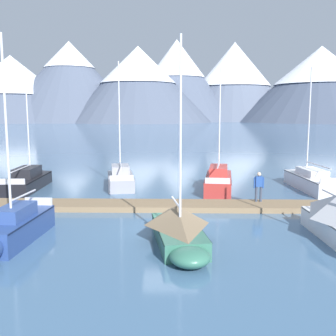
% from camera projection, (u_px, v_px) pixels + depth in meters
% --- Properties ---
extents(ground_plane, '(700.00, 700.00, 0.00)m').
position_uv_depth(ground_plane, '(170.00, 229.00, 18.24)').
color(ground_plane, '#426689').
extents(mountain_west_summit, '(84.56, 84.56, 35.57)m').
position_uv_depth(mountain_west_summit, '(12.00, 86.00, 214.84)').
color(mountain_west_summit, '#4C566B').
rests_on(mountain_west_summit, ground).
extents(mountain_central_massif, '(80.69, 80.69, 43.70)m').
position_uv_depth(mountain_central_massif, '(70.00, 81.00, 218.92)').
color(mountain_central_massif, '#4C566B').
rests_on(mountain_central_massif, ground).
extents(mountain_shoulder_ridge, '(77.91, 77.91, 39.34)m').
position_uv_depth(mountain_shoulder_ridge, '(138.00, 82.00, 208.00)').
color(mountain_shoulder_ridge, '#4C566B').
rests_on(mountain_shoulder_ridge, ground).
extents(mountain_east_summit, '(66.93, 66.93, 46.29)m').
position_uv_depth(mountain_east_summit, '(177.00, 79.00, 227.90)').
color(mountain_east_summit, '#4C566B').
rests_on(mountain_east_summit, ground).
extents(mountain_rear_spur, '(74.91, 74.91, 46.71)m').
position_uv_depth(mountain_rear_spur, '(234.00, 79.00, 239.28)').
color(mountain_rear_spur, slate).
rests_on(mountain_rear_spur, ground).
extents(mountain_north_horn, '(93.06, 93.06, 40.36)m').
position_uv_depth(mountain_north_horn, '(320.00, 82.00, 214.00)').
color(mountain_north_horn, '#424C60').
rests_on(mountain_north_horn, ground).
extents(dock, '(23.66, 3.13, 0.30)m').
position_uv_depth(dock, '(169.00, 206.00, 22.18)').
color(dock, '#846B4C').
rests_on(dock, ground).
extents(sailboat_nearest_berth, '(1.94, 6.97, 8.13)m').
position_uv_depth(sailboat_nearest_berth, '(29.00, 180.00, 28.10)').
color(sailboat_nearest_berth, black).
rests_on(sailboat_nearest_berth, ground).
extents(sailboat_second_berth, '(1.93, 5.90, 8.35)m').
position_uv_depth(sailboat_second_berth, '(12.00, 229.00, 16.05)').
color(sailboat_second_berth, navy).
rests_on(sailboat_second_berth, ground).
extents(sailboat_mid_dock_port, '(2.41, 5.92, 8.86)m').
position_uv_depth(sailboat_mid_dock_port, '(120.00, 178.00, 28.70)').
color(sailboat_mid_dock_port, '#93939E').
rests_on(sailboat_mid_dock_port, ground).
extents(sailboat_mid_dock_starboard, '(2.39, 5.76, 8.25)m').
position_uv_depth(sailboat_mid_dock_starboard, '(179.00, 227.00, 16.09)').
color(sailboat_mid_dock_starboard, '#336B56').
rests_on(sailboat_mid_dock_starboard, ground).
extents(sailboat_far_berth, '(2.65, 6.96, 8.29)m').
position_uv_depth(sailboat_far_berth, '(219.00, 180.00, 27.58)').
color(sailboat_far_berth, '#B2332D').
rests_on(sailboat_far_berth, ground).
extents(sailboat_end_of_dock, '(2.09, 7.31, 8.44)m').
position_uv_depth(sailboat_end_of_dock, '(309.00, 180.00, 27.83)').
color(sailboat_end_of_dock, silver).
rests_on(sailboat_end_of_dock, ground).
extents(person_on_dock, '(0.59, 0.22, 1.69)m').
position_uv_depth(person_on_dock, '(259.00, 185.00, 22.40)').
color(person_on_dock, '#384256').
rests_on(person_on_dock, dock).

